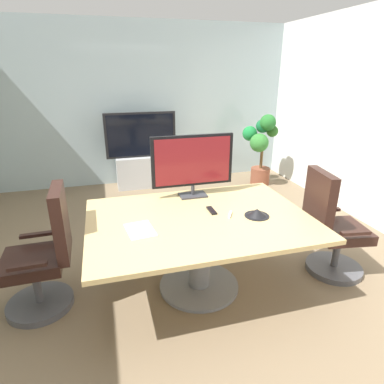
% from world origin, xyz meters
% --- Properties ---
extents(ground_plane, '(7.77, 7.77, 0.00)m').
position_xyz_m(ground_plane, '(0.00, 0.00, 0.00)').
color(ground_plane, '#7A664C').
extents(wall_back_glass_partition, '(5.36, 0.10, 2.75)m').
position_xyz_m(wall_back_glass_partition, '(0.00, 3.39, 1.38)').
color(wall_back_glass_partition, '#9EB2B7').
rests_on(wall_back_glass_partition, ground).
extents(conference_table, '(1.96, 1.40, 0.74)m').
position_xyz_m(conference_table, '(0.04, -0.00, 0.57)').
color(conference_table, tan).
rests_on(conference_table, ground).
extents(office_chair_left, '(0.60, 0.58, 1.09)m').
position_xyz_m(office_chair_left, '(-1.30, 0.11, 0.46)').
color(office_chair_left, '#4C4C51').
rests_on(office_chair_left, ground).
extents(office_chair_right, '(0.63, 0.61, 1.09)m').
position_xyz_m(office_chair_right, '(1.38, -0.11, 0.46)').
color(office_chair_right, '#4C4C51').
rests_on(office_chair_right, ground).
extents(tv_monitor, '(0.84, 0.18, 0.64)m').
position_xyz_m(tv_monitor, '(0.12, 0.53, 1.10)').
color(tv_monitor, '#333338').
rests_on(tv_monitor, conference_table).
extents(wall_display_unit, '(1.20, 0.36, 1.31)m').
position_xyz_m(wall_display_unit, '(-0.10, 3.03, 0.44)').
color(wall_display_unit, '#B7BABC').
rests_on(wall_display_unit, ground).
extents(potted_plant, '(0.61, 0.60, 1.27)m').
position_xyz_m(potted_plant, '(1.94, 2.56, 0.73)').
color(potted_plant, brown).
rests_on(potted_plant, ground).
extents(conference_phone, '(0.22, 0.22, 0.07)m').
position_xyz_m(conference_phone, '(0.54, -0.11, 0.77)').
color(conference_phone, black).
rests_on(conference_phone, conference_table).
extents(remote_control, '(0.05, 0.17, 0.02)m').
position_xyz_m(remote_control, '(0.18, 0.09, 0.75)').
color(remote_control, black).
rests_on(remote_control, conference_table).
extents(whiteboard_marker, '(0.08, 0.12, 0.02)m').
position_xyz_m(whiteboard_marker, '(0.31, -0.04, 0.75)').
color(whiteboard_marker, silver).
rests_on(whiteboard_marker, conference_table).
extents(paper_notepad, '(0.25, 0.32, 0.01)m').
position_xyz_m(paper_notepad, '(-0.50, -0.11, 0.74)').
color(paper_notepad, white).
rests_on(paper_notepad, conference_table).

